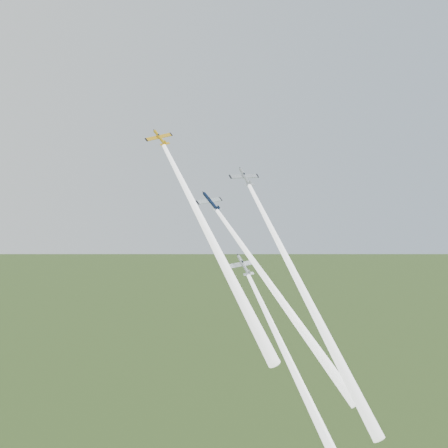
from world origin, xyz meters
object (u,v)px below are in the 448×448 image
(plane_yellow, at_px, (160,138))
(plane_silver_right, at_px, (245,177))
(plane_silver_low, at_px, (244,265))
(plane_navy, at_px, (211,202))

(plane_yellow, relative_size, plane_silver_right, 0.86)
(plane_yellow, xyz_separation_m, plane_silver_right, (22.03, -5.75, -9.40))
(plane_silver_right, bearing_deg, plane_silver_low, -118.60)
(plane_yellow, distance_m, plane_navy, 20.73)
(plane_yellow, xyz_separation_m, plane_navy, (13.06, -3.03, -15.81))
(plane_yellow, height_order, plane_silver_low, plane_yellow)
(plane_yellow, height_order, plane_navy, plane_yellow)
(plane_navy, height_order, plane_silver_low, plane_navy)
(plane_yellow, relative_size, plane_silver_low, 0.92)
(plane_silver_right, relative_size, plane_silver_low, 1.07)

